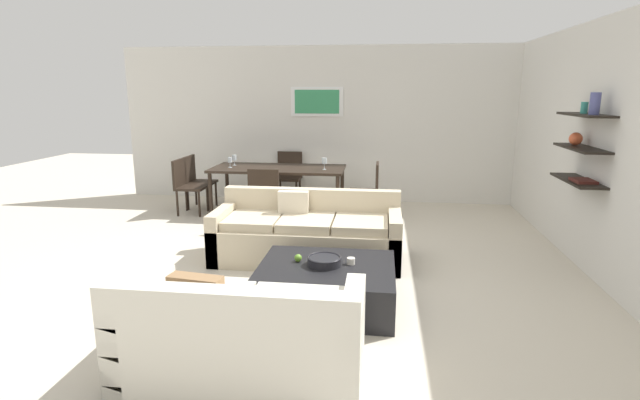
% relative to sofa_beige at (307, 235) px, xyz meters
% --- Properties ---
extents(ground_plane, '(18.00, 18.00, 0.00)m').
position_rel_sofa_beige_xyz_m(ground_plane, '(0.08, -0.34, -0.29)').
color(ground_plane, beige).
extents(back_wall_unit, '(8.40, 0.09, 2.70)m').
position_rel_sofa_beige_xyz_m(back_wall_unit, '(0.37, 3.19, 1.06)').
color(back_wall_unit, silver).
rests_on(back_wall_unit, ground).
extents(right_wall_shelf_unit, '(0.34, 8.20, 2.70)m').
position_rel_sofa_beige_xyz_m(right_wall_shelf_unit, '(3.11, 0.26, 1.06)').
color(right_wall_shelf_unit, silver).
rests_on(right_wall_shelf_unit, ground).
extents(sofa_beige, '(2.15, 0.90, 0.78)m').
position_rel_sofa_beige_xyz_m(sofa_beige, '(0.00, 0.00, 0.00)').
color(sofa_beige, beige).
rests_on(sofa_beige, ground).
extents(loveseat_white, '(1.65, 0.90, 0.78)m').
position_rel_sofa_beige_xyz_m(loveseat_white, '(-0.08, -2.41, 0.00)').
color(loveseat_white, silver).
rests_on(loveseat_white, ground).
extents(coffee_table, '(1.24, 1.07, 0.38)m').
position_rel_sofa_beige_xyz_m(coffee_table, '(0.36, -1.22, -0.10)').
color(coffee_table, black).
rests_on(coffee_table, ground).
extents(decorative_bowl, '(0.32, 0.32, 0.08)m').
position_rel_sofa_beige_xyz_m(decorative_bowl, '(0.34, -1.20, 0.13)').
color(decorative_bowl, black).
rests_on(decorative_bowl, coffee_table).
extents(candle_jar, '(0.08, 0.08, 0.06)m').
position_rel_sofa_beige_xyz_m(candle_jar, '(0.58, -1.14, 0.12)').
color(candle_jar, silver).
rests_on(candle_jar, coffee_table).
extents(apple_on_coffee_table, '(0.07, 0.07, 0.07)m').
position_rel_sofa_beige_xyz_m(apple_on_coffee_table, '(0.09, -1.13, 0.12)').
color(apple_on_coffee_table, '#669E2D').
rests_on(apple_on_coffee_table, coffee_table).
extents(dining_table, '(2.10, 0.94, 0.75)m').
position_rel_sofa_beige_xyz_m(dining_table, '(-0.79, 2.09, 0.39)').
color(dining_table, black).
rests_on(dining_table, ground).
extents(dining_chair_left_far, '(0.44, 0.44, 0.88)m').
position_rel_sofa_beige_xyz_m(dining_chair_left_far, '(-2.25, 2.30, 0.21)').
color(dining_chair_left_far, black).
rests_on(dining_chair_left_far, ground).
extents(dining_chair_left_near, '(0.44, 0.44, 0.88)m').
position_rel_sofa_beige_xyz_m(dining_chair_left_near, '(-2.25, 1.87, 0.21)').
color(dining_chair_left_near, black).
rests_on(dining_chair_left_near, ground).
extents(dining_chair_foot, '(0.44, 0.44, 0.88)m').
position_rel_sofa_beige_xyz_m(dining_chair_foot, '(-0.79, 1.21, 0.21)').
color(dining_chair_foot, black).
rests_on(dining_chair_foot, ground).
extents(dining_chair_right_near, '(0.44, 0.44, 0.88)m').
position_rel_sofa_beige_xyz_m(dining_chair_right_near, '(0.67, 1.87, 0.21)').
color(dining_chair_right_near, black).
rests_on(dining_chair_right_near, ground).
extents(dining_chair_head, '(0.44, 0.44, 0.88)m').
position_rel_sofa_beige_xyz_m(dining_chair_head, '(-0.79, 2.96, 0.21)').
color(dining_chair_head, black).
rests_on(dining_chair_head, ground).
extents(wine_glass_left_far, '(0.07, 0.07, 0.17)m').
position_rel_sofa_beige_xyz_m(wine_glass_left_far, '(-1.54, 2.20, 0.58)').
color(wine_glass_left_far, silver).
rests_on(wine_glass_left_far, dining_table).
extents(wine_glass_right_near, '(0.08, 0.08, 0.18)m').
position_rel_sofa_beige_xyz_m(wine_glass_right_near, '(-0.04, 1.97, 0.59)').
color(wine_glass_right_near, silver).
rests_on(wine_glass_right_near, dining_table).
extents(wine_glass_left_near, '(0.07, 0.07, 0.17)m').
position_rel_sofa_beige_xyz_m(wine_glass_left_near, '(-1.54, 1.97, 0.57)').
color(wine_glass_left_near, silver).
rests_on(wine_glass_left_near, dining_table).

